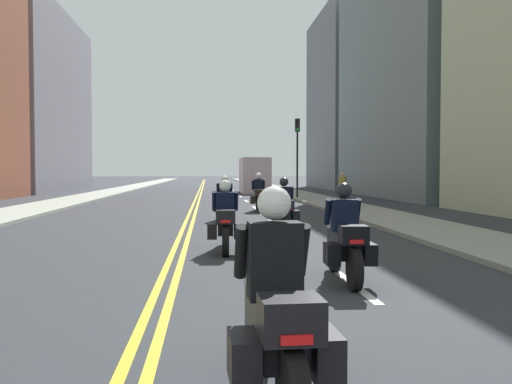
{
  "coord_description": "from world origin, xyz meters",
  "views": [
    {
      "loc": [
        0.64,
        -0.27,
        1.77
      ],
      "look_at": [
        2.26,
        18.27,
        1.06
      ],
      "focal_mm": 38.92,
      "sensor_mm": 36.0,
      "label": 1
    }
  ],
  "objects_px": {
    "motorcycle_1": "(345,242)",
    "motorcycle_4": "(225,202)",
    "motorcycle_2": "(225,223)",
    "motorcycle_3": "(284,210)",
    "motorcycle_0": "(276,320)",
    "motorcycle_5": "(259,196)",
    "traffic_light_far": "(297,144)",
    "parked_truck": "(254,177)",
    "pedestrian_0": "(343,187)"
  },
  "relations": [
    {
      "from": "motorcycle_0",
      "to": "motorcycle_1",
      "type": "height_order",
      "value": "motorcycle_0"
    },
    {
      "from": "motorcycle_2",
      "to": "traffic_light_far",
      "type": "distance_m",
      "value": 22.78
    },
    {
      "from": "motorcycle_2",
      "to": "motorcycle_4",
      "type": "bearing_deg",
      "value": 89.64
    },
    {
      "from": "motorcycle_1",
      "to": "parked_truck",
      "type": "bearing_deg",
      "value": 89.74
    },
    {
      "from": "motorcycle_3",
      "to": "traffic_light_far",
      "type": "xyz_separation_m",
      "value": [
        3.36,
        18.35,
        2.78
      ]
    },
    {
      "from": "motorcycle_3",
      "to": "motorcycle_5",
      "type": "distance_m",
      "value": 8.28
    },
    {
      "from": "motorcycle_0",
      "to": "parked_truck",
      "type": "relative_size",
      "value": 0.34
    },
    {
      "from": "motorcycle_2",
      "to": "motorcycle_3",
      "type": "relative_size",
      "value": 1.06
    },
    {
      "from": "motorcycle_0",
      "to": "motorcycle_1",
      "type": "relative_size",
      "value": 0.98
    },
    {
      "from": "motorcycle_5",
      "to": "parked_truck",
      "type": "height_order",
      "value": "parked_truck"
    },
    {
      "from": "motorcycle_3",
      "to": "parked_truck",
      "type": "height_order",
      "value": "parked_truck"
    },
    {
      "from": "motorcycle_4",
      "to": "pedestrian_0",
      "type": "xyz_separation_m",
      "value": [
        6.87,
        10.46,
        0.22
      ]
    },
    {
      "from": "motorcycle_2",
      "to": "motorcycle_5",
      "type": "bearing_deg",
      "value": 82.55
    },
    {
      "from": "motorcycle_4",
      "to": "motorcycle_1",
      "type": "bearing_deg",
      "value": -80.46
    },
    {
      "from": "motorcycle_0",
      "to": "motorcycle_5",
      "type": "height_order",
      "value": "motorcycle_5"
    },
    {
      "from": "motorcycle_1",
      "to": "motorcycle_4",
      "type": "distance_m",
      "value": 11.25
    },
    {
      "from": "motorcycle_0",
      "to": "traffic_light_far",
      "type": "relative_size",
      "value": 0.44
    },
    {
      "from": "motorcycle_3",
      "to": "motorcycle_5",
      "type": "bearing_deg",
      "value": 91.25
    },
    {
      "from": "parked_truck",
      "to": "motorcycle_0",
      "type": "bearing_deg",
      "value": -94.53
    },
    {
      "from": "motorcycle_3",
      "to": "motorcycle_4",
      "type": "distance_m",
      "value": 4.32
    },
    {
      "from": "motorcycle_1",
      "to": "motorcycle_3",
      "type": "distance_m",
      "value": 7.13
    },
    {
      "from": "motorcycle_1",
      "to": "motorcycle_3",
      "type": "relative_size",
      "value": 1.04
    },
    {
      "from": "motorcycle_3",
      "to": "pedestrian_0",
      "type": "distance_m",
      "value": 15.41
    },
    {
      "from": "motorcycle_4",
      "to": "parked_truck",
      "type": "xyz_separation_m",
      "value": [
        3.15,
        25.23,
        0.63
      ]
    },
    {
      "from": "motorcycle_1",
      "to": "parked_truck",
      "type": "relative_size",
      "value": 0.34
    },
    {
      "from": "motorcycle_0",
      "to": "pedestrian_0",
      "type": "relative_size",
      "value": 1.29
    },
    {
      "from": "motorcycle_0",
      "to": "pedestrian_0",
      "type": "bearing_deg",
      "value": 72.74
    },
    {
      "from": "motorcycle_3",
      "to": "motorcycle_2",
      "type": "bearing_deg",
      "value": -114.91
    },
    {
      "from": "traffic_light_far",
      "to": "motorcycle_1",
      "type": "bearing_deg",
      "value": -97.55
    },
    {
      "from": "motorcycle_2",
      "to": "motorcycle_4",
      "type": "relative_size",
      "value": 0.99
    },
    {
      "from": "motorcycle_2",
      "to": "traffic_light_far",
      "type": "relative_size",
      "value": 0.46
    },
    {
      "from": "motorcycle_5",
      "to": "parked_truck",
      "type": "relative_size",
      "value": 0.34
    },
    {
      "from": "parked_truck",
      "to": "motorcycle_2",
      "type": "bearing_deg",
      "value": -95.85
    },
    {
      "from": "motorcycle_0",
      "to": "motorcycle_2",
      "type": "xyz_separation_m",
      "value": [
        -0.13,
        8.01,
        -0.02
      ]
    },
    {
      "from": "motorcycle_1",
      "to": "motorcycle_4",
      "type": "relative_size",
      "value": 0.98
    },
    {
      "from": "motorcycle_1",
      "to": "traffic_light_far",
      "type": "bearing_deg",
      "value": 84.67
    },
    {
      "from": "motorcycle_0",
      "to": "motorcycle_3",
      "type": "distance_m",
      "value": 11.79
    },
    {
      "from": "motorcycle_5",
      "to": "pedestrian_0",
      "type": "distance_m",
      "value": 8.13
    },
    {
      "from": "motorcycle_5",
      "to": "motorcycle_2",
      "type": "bearing_deg",
      "value": -97.36
    },
    {
      "from": "motorcycle_2",
      "to": "motorcycle_3",
      "type": "height_order",
      "value": "motorcycle_3"
    },
    {
      "from": "motorcycle_4",
      "to": "motorcycle_0",
      "type": "bearing_deg",
      "value": -88.85
    },
    {
      "from": "motorcycle_0",
      "to": "motorcycle_1",
      "type": "distance_m",
      "value": 4.84
    },
    {
      "from": "motorcycle_4",
      "to": "motorcycle_2",
      "type": "bearing_deg",
      "value": -90.14
    },
    {
      "from": "motorcycle_1",
      "to": "motorcycle_4",
      "type": "xyz_separation_m",
      "value": [
        -1.58,
        11.14,
        0.01
      ]
    },
    {
      "from": "motorcycle_5",
      "to": "motorcycle_4",
      "type": "bearing_deg",
      "value": -109.37
    },
    {
      "from": "motorcycle_0",
      "to": "parked_truck",
      "type": "distance_m",
      "value": 41.05
    },
    {
      "from": "motorcycle_3",
      "to": "pedestrian_0",
      "type": "relative_size",
      "value": 1.27
    },
    {
      "from": "motorcycle_0",
      "to": "motorcycle_2",
      "type": "bearing_deg",
      "value": 88.54
    },
    {
      "from": "motorcycle_4",
      "to": "pedestrian_0",
      "type": "distance_m",
      "value": 12.52
    },
    {
      "from": "motorcycle_0",
      "to": "motorcycle_5",
      "type": "relative_size",
      "value": 1.0
    }
  ]
}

